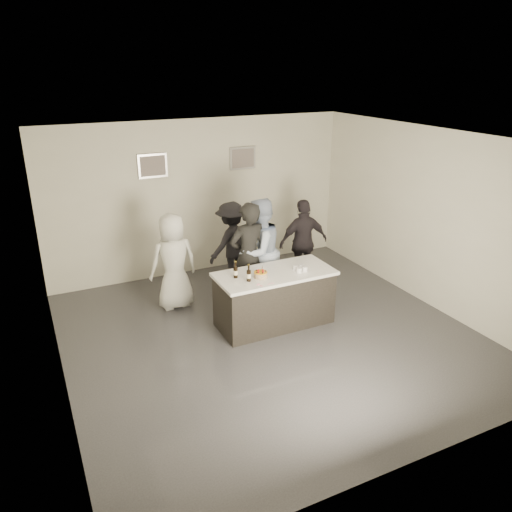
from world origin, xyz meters
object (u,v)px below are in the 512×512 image
(person_main_blue, at_px, (259,252))
(person_guest_left, at_px, (173,262))
(person_guest_right, at_px, (303,242))
(beer_bottle_a, at_px, (236,270))
(cake, at_px, (261,275))
(bar_counter, at_px, (274,298))
(beer_bottle_b, at_px, (249,273))
(person_main_black, at_px, (248,257))
(person_guest_back, at_px, (232,243))

(person_main_blue, relative_size, person_guest_left, 1.12)
(person_guest_right, bearing_deg, beer_bottle_a, 35.78)
(cake, xyz_separation_m, person_guest_left, (-0.96, 1.37, -0.11))
(bar_counter, height_order, beer_bottle_b, beer_bottle_b)
(bar_counter, distance_m, cake, 0.57)
(person_main_blue, bearing_deg, beer_bottle_b, 31.51)
(beer_bottle_b, relative_size, person_guest_left, 0.16)
(person_main_black, bearing_deg, person_guest_left, -30.02)
(beer_bottle_a, xyz_separation_m, beer_bottle_b, (0.13, -0.20, 0.00))
(person_main_black, bearing_deg, person_main_blue, -155.92)
(beer_bottle_a, distance_m, person_main_blue, 1.10)
(bar_counter, bearing_deg, person_guest_right, 44.11)
(person_main_blue, relative_size, person_guest_right, 1.14)
(person_guest_left, bearing_deg, cake, 122.52)
(cake, height_order, person_guest_left, person_guest_left)
(cake, bearing_deg, person_main_black, 78.36)
(person_main_blue, distance_m, person_guest_right, 1.16)
(person_guest_left, relative_size, person_guest_back, 1.06)
(person_guest_left, height_order, person_guest_back, person_guest_left)
(beer_bottle_b, bearing_deg, cake, 11.17)
(bar_counter, relative_size, person_guest_left, 1.12)
(person_main_black, bearing_deg, beer_bottle_b, 62.40)
(beer_bottle_b, xyz_separation_m, person_main_black, (0.38, 0.84, -0.10))
(cake, distance_m, beer_bottle_a, 0.39)
(cake, bearing_deg, bar_counter, 15.83)
(beer_bottle_b, height_order, person_guest_right, person_guest_right)
(bar_counter, distance_m, beer_bottle_a, 0.86)
(bar_counter, relative_size, person_main_black, 1.00)
(bar_counter, height_order, cake, cake)
(cake, relative_size, person_guest_back, 0.13)
(beer_bottle_a, bearing_deg, person_guest_back, 68.83)
(bar_counter, xyz_separation_m, person_main_blue, (0.15, 0.85, 0.48))
(person_main_blue, bearing_deg, beer_bottle_a, 20.15)
(bar_counter, bearing_deg, beer_bottle_a, 173.14)
(cake, xyz_separation_m, beer_bottle_b, (-0.22, -0.04, 0.09))
(person_main_black, bearing_deg, person_guest_back, -101.80)
(beer_bottle_b, bearing_deg, person_guest_back, 74.18)
(beer_bottle_a, bearing_deg, person_guest_left, 116.92)
(person_guest_right, relative_size, person_guest_back, 1.04)
(person_guest_right, bearing_deg, beer_bottle_b, 41.98)
(beer_bottle_b, bearing_deg, bar_counter, 13.83)
(beer_bottle_a, bearing_deg, cake, -24.43)
(person_guest_back, bearing_deg, person_guest_left, 1.61)
(cake, height_order, beer_bottle_b, beer_bottle_b)
(bar_counter, distance_m, beer_bottle_b, 0.78)
(person_guest_left, bearing_deg, person_main_blue, 160.07)
(beer_bottle_a, bearing_deg, person_main_blue, 44.96)
(person_main_black, height_order, person_guest_right, person_main_black)
(bar_counter, height_order, person_main_black, person_main_black)
(beer_bottle_a, distance_m, person_guest_back, 1.91)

